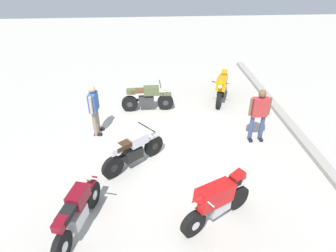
% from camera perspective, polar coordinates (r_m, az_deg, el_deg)
% --- Properties ---
extents(ground_plane, '(40.00, 40.00, 0.00)m').
position_cam_1_polar(ground_plane, '(9.41, -1.89, -3.34)').
color(ground_plane, '#B7B2A8').
extents(curb_edge, '(14.00, 0.30, 0.15)m').
position_cam_1_polar(curb_edge, '(10.54, 23.95, -1.71)').
color(curb_edge, '#9C978F').
rests_on(curb_edge, ground).
extents(motorcycle_silver_cruiser, '(1.43, 1.68, 1.09)m').
position_cam_1_polar(motorcycle_silver_cruiser, '(8.27, -6.68, -4.65)').
color(motorcycle_silver_cruiser, black).
rests_on(motorcycle_silver_cruiser, ground).
extents(motorcycle_red_sportbike, '(1.22, 1.74, 1.14)m').
position_cam_1_polar(motorcycle_red_sportbike, '(6.75, 9.38, -13.89)').
color(motorcycle_red_sportbike, black).
rests_on(motorcycle_red_sportbike, ground).
extents(motorcycle_orange_sportbike, '(1.90, 0.93, 1.14)m').
position_cam_1_polar(motorcycle_orange_sportbike, '(11.99, 10.29, 7.41)').
color(motorcycle_orange_sportbike, black).
rests_on(motorcycle_orange_sportbike, ground).
extents(motorcycle_olive_vintage, '(0.70, 1.95, 1.07)m').
position_cam_1_polar(motorcycle_olive_vintage, '(11.14, -4.03, 5.33)').
color(motorcycle_olive_vintage, black).
rests_on(motorcycle_olive_vintage, ground).
extents(motorcycle_maroon_cruiser, '(2.05, 0.88, 1.09)m').
position_cam_1_polar(motorcycle_maroon_cruiser, '(6.81, -17.18, -15.56)').
color(motorcycle_maroon_cruiser, black).
rests_on(motorcycle_maroon_cruiser, ground).
extents(person_in_blue_shirt, '(0.66, 0.35, 1.71)m').
position_cam_1_polar(person_in_blue_shirt, '(9.73, -14.06, 3.64)').
color(person_in_blue_shirt, gray).
rests_on(person_in_blue_shirt, ground).
extents(person_in_red_shirt, '(0.31, 0.67, 1.74)m').
position_cam_1_polar(person_in_red_shirt, '(9.51, 17.16, 2.60)').
color(person_in_red_shirt, '#384772').
rests_on(person_in_red_shirt, ground).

